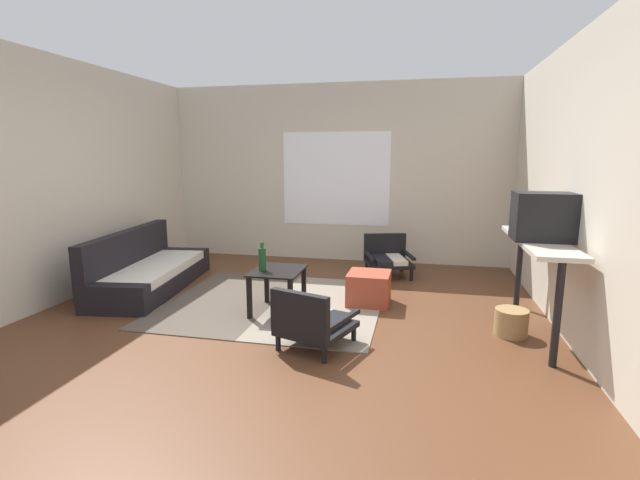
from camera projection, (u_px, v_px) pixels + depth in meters
ground_plane at (278, 328)px, 4.37m from camera, size 7.80×7.80×0.00m
far_wall_with_window at (336, 174)px, 7.06m from camera, size 5.60×0.13×2.70m
side_wall_right at (587, 189)px, 3.84m from camera, size 0.12×6.60×2.70m
side_wall_left at (51, 181)px, 4.98m from camera, size 0.12×6.60×2.70m
area_rug at (274, 303)px, 5.10m from camera, size 2.36×2.21×0.01m
couch at (147, 271)px, 5.62m from camera, size 1.01×2.11×0.72m
coffee_table at (278, 279)px, 4.74m from camera, size 0.51×0.61×0.46m
armchair_by_window at (387, 257)px, 6.26m from camera, size 0.74×0.74×0.55m
armchair_striped_foreground at (312, 322)px, 3.85m from camera, size 0.70×0.73×0.55m
ottoman_orange at (369, 288)px, 5.05m from camera, size 0.46×0.46×0.36m
console_shelf at (538, 251)px, 4.12m from camera, size 0.39×1.57×0.89m
crt_television at (543, 217)px, 4.01m from camera, size 0.49×0.35×0.42m
clay_vase at (530, 219)px, 4.48m from camera, size 0.18×0.18×0.32m
glass_bottle at (262, 259)px, 4.68m from camera, size 0.08×0.08×0.29m
wicker_basket at (511, 322)px, 4.17m from camera, size 0.29×0.29×0.25m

